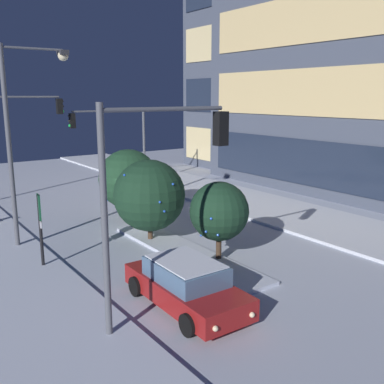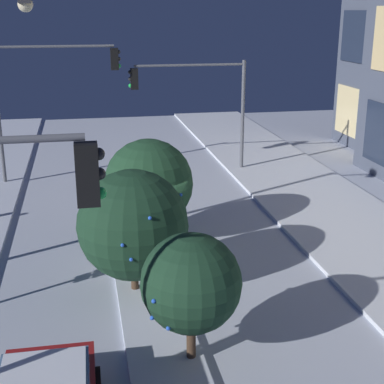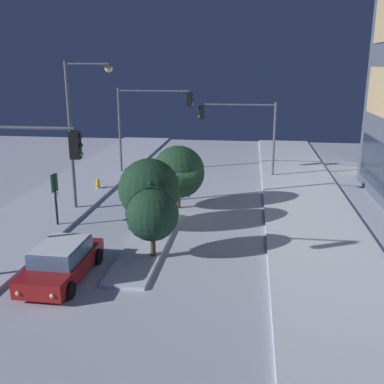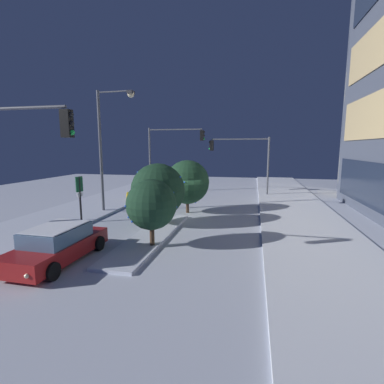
# 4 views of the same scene
# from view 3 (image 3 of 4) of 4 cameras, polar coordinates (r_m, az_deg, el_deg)

# --- Properties ---
(ground) EXTENTS (52.00, 52.00, 0.00)m
(ground) POSITION_cam_3_polar(r_m,az_deg,el_deg) (26.51, -2.02, -2.54)
(ground) COLOR silver
(curb_strip_near) EXTENTS (52.00, 5.20, 0.14)m
(curb_strip_near) POSITION_cam_3_polar(r_m,az_deg,el_deg) (28.74, -17.37, -1.66)
(curb_strip_near) COLOR silver
(curb_strip_near) RESTS_ON ground
(curb_strip_far) EXTENTS (52.00, 5.20, 0.14)m
(curb_strip_far) POSITION_cam_3_polar(r_m,az_deg,el_deg) (26.39, 14.75, -3.00)
(curb_strip_far) COLOR silver
(curb_strip_far) RESTS_ON ground
(median_strip) EXTENTS (9.00, 1.80, 0.14)m
(median_strip) POSITION_cam_3_polar(r_m,az_deg,el_deg) (21.90, -5.58, -6.46)
(median_strip) COLOR silver
(median_strip) RESTS_ON ground
(car_near) EXTENTS (4.74, 2.17, 1.49)m
(car_near) POSITION_cam_3_polar(r_m,az_deg,el_deg) (19.08, -16.04, -8.40)
(car_near) COLOR maroon
(car_near) RESTS_ON ground
(traffic_light_corner_far_left) EXTENTS (0.32, 5.84, 5.62)m
(traffic_light_corner_far_left) POSITION_cam_3_polar(r_m,az_deg,el_deg) (34.62, 6.27, 8.54)
(traffic_light_corner_far_left) COLOR #565960
(traffic_light_corner_far_left) RESTS_ON ground
(traffic_light_corner_near_left) EXTENTS (0.32, 5.82, 6.59)m
(traffic_light_corner_near_left) POSITION_cam_3_polar(r_m,az_deg,el_deg) (35.12, -5.55, 9.72)
(traffic_light_corner_near_left) COLOR #565960
(traffic_light_corner_near_left) RESTS_ON ground
(traffic_light_corner_near_right) EXTENTS (0.32, 4.19, 6.30)m
(traffic_light_corner_near_right) POSITION_cam_3_polar(r_m,az_deg,el_deg) (18.16, -20.69, 2.18)
(traffic_light_corner_near_right) COLOR #565960
(traffic_light_corner_near_right) RESTS_ON ground
(street_lamp_arched) EXTENTS (0.56, 2.79, 8.49)m
(street_lamp_arched) POSITION_cam_3_polar(r_m,az_deg,el_deg) (26.44, -13.78, 9.09)
(street_lamp_arched) COLOR #565960
(street_lamp_arched) RESTS_ON ground
(fire_hydrant) EXTENTS (0.48, 0.26, 0.80)m
(fire_hydrant) POSITION_cam_3_polar(r_m,az_deg,el_deg) (31.68, -11.72, 0.92)
(fire_hydrant) COLOR gold
(fire_hydrant) RESTS_ON ground
(parking_info_sign) EXTENTS (0.55, 0.15, 2.88)m
(parking_info_sign) POSITION_cam_3_polar(r_m,az_deg,el_deg) (24.64, -16.81, -0.15)
(parking_info_sign) COLOR black
(parking_info_sign) RESTS_ON ground
(decorated_tree_median) EXTENTS (2.32, 2.32, 3.23)m
(decorated_tree_median) POSITION_cam_3_polar(r_m,az_deg,el_deg) (19.70, -5.01, -2.84)
(decorated_tree_median) COLOR #473323
(decorated_tree_median) RESTS_ON ground
(decorated_tree_left_of_median) EXTENTS (3.15, 3.10, 3.76)m
(decorated_tree_left_of_median) POSITION_cam_3_polar(r_m,az_deg,el_deg) (26.69, -1.72, 2.52)
(decorated_tree_left_of_median) COLOR #473323
(decorated_tree_left_of_median) RESTS_ON ground
(decorated_tree_right_of_median) EXTENTS (3.20, 3.19, 3.73)m
(decorated_tree_right_of_median) POSITION_cam_3_polar(r_m,az_deg,el_deg) (23.34, -5.38, 0.33)
(decorated_tree_right_of_median) COLOR #473323
(decorated_tree_right_of_median) RESTS_ON ground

